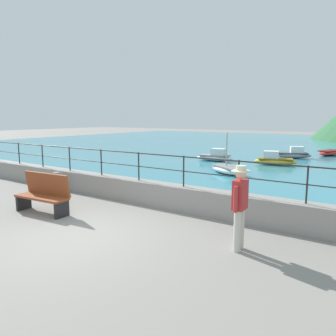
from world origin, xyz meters
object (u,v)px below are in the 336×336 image
Objects in this scene: boat_2 at (293,154)px; boat_3 at (227,169)px; bench_main at (44,193)px; person_walking at (240,204)px; boat_1 at (215,157)px; boat_6 at (329,153)px; boat_0 at (275,160)px; bollard at (57,182)px.

boat_3 is (-1.14, -7.84, -0.06)m from boat_2.
person_walking is at bearing 6.24° from bench_main.
boat_1 reaches higher than boat_6.
bench_main reaches higher than boat_0.
person_walking is 18.91m from boat_6.
bollard is 0.30× the size of boat_1.
boat_3 is (3.68, 6.76, -0.10)m from bollard.
person_walking reaches higher than bench_main.
boat_0 is at bearing 76.63° from boat_3.
bollard is 0.30× the size of boat_3.
bench_main reaches higher than boat_1.
boat_0 is 1.00× the size of boat_6.
boat_0 reaches higher than bollard.
boat_2 reaches higher than boat_6.
person_walking is 0.71× the size of boat_0.
boat_2 is 7.93m from boat_3.
boat_6 is at bearing 76.66° from bench_main.
boat_2 is at bearing -119.31° from boat_6.
bollard is 0.29× the size of boat_6.
bench_main is 16.71m from boat_2.
boat_1 reaches higher than bollard.
boat_1 is (-0.68, 12.36, -0.23)m from bench_main.
person_walking is at bearing -9.36° from bollard.
person_walking is at bearing -87.07° from boat_6.
boat_0 reaches higher than boat_6.
boat_2 is at bearing 48.64° from boat_1.
bollard is at bearing 135.89° from bench_main.
boat_3 is at bearing -104.66° from boat_6.
boat_3 is (-3.81, 8.00, -0.72)m from person_walking.
person_walking is at bearing -61.91° from boat_1.
person_walking is 0.71× the size of boat_2.
bollard is 11.91m from boat_0.
boat_0 and boat_2 have the same top height.
person_walking is 13.33m from boat_1.
bench_main is at bearing -101.65° from boat_3.
person_walking reaches higher than boat_1.
bollard is at bearing -96.62° from boat_1.
boat_2 is at bearing 79.94° from bench_main.
bollard is 7.70m from boat_3.
bollard is (-1.90, 1.85, -0.20)m from bench_main.
bollard is at bearing -108.28° from boat_2.
bench_main is 20.02m from boat_6.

